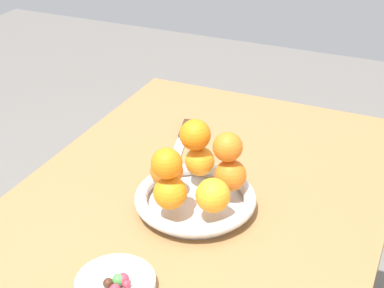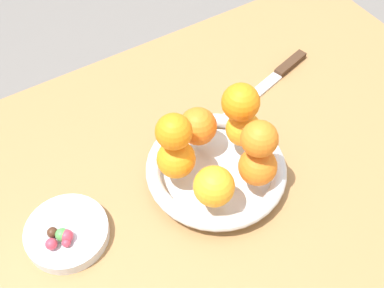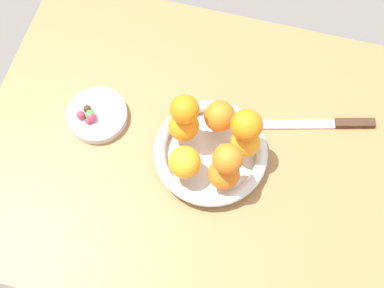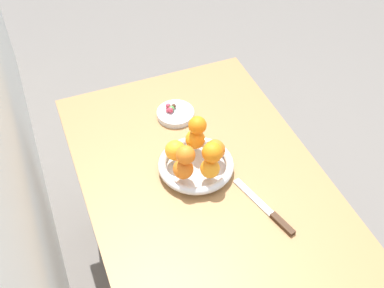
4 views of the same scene
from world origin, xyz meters
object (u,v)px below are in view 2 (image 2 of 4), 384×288
Objects in this scene: dining_table at (223,192)px; orange_6 at (259,139)px; candy_ball_4 at (51,244)px; candy_ball_0 at (67,236)px; orange_0 at (214,186)px; candy_ball_1 at (66,243)px; orange_1 at (258,166)px; candy_ball_2 at (52,232)px; knife at (273,79)px; orange_4 at (176,159)px; orange_5 at (241,102)px; candy_dish at (67,233)px; orange_2 at (243,129)px; orange_3 at (198,126)px; fruit_bowl at (216,170)px; orange_7 at (174,132)px; candy_ball_3 at (62,235)px.

dining_table is 18.36× the size of orange_6.
orange_6 is 0.36m from candy_ball_4.
orange_0 is at bearing 164.14° from candy_ball_0.
candy_ball_1 is 0.02m from candy_ball_4.
candy_ball_2 is at bearing -14.88° from orange_1.
candy_ball_0 is 0.53m from knife.
orange_4 is 3.10× the size of candy_ball_0.
dining_table is 16.93× the size of orange_5.
orange_6 reaches higher than orange_0.
candy_dish is 2.18× the size of orange_2.
orange_0 is 3.75× the size of candy_ball_2.
orange_3 is at bearing -72.80° from orange_1.
fruit_bowl is 0.13m from orange_7.
orange_0 is at bearing 106.56° from orange_4.
orange_2 reaches higher than fruit_bowl.
orange_1 is 1.08× the size of orange_7.
orange_3 is (-0.00, -0.06, 0.05)m from fruit_bowl.
orange_3 reaches higher than candy_ball_1.
candy_ball_0 is (0.34, 0.01, -0.04)m from orange_2.
dining_table is at bearing 13.42° from orange_2.
knife is at bearing -144.90° from orange_0.
dining_table is 61.18× the size of candy_ball_2.
candy_ball_3 is 0.02m from candy_ball_4.
orange_6 is (-0.04, 0.12, 0.06)m from orange_3.
orange_2 reaches higher than candy_ball_1.
orange_6 is at bearing 168.92° from candy_ball_0.
candy_dish is 0.28m from orange_3.
orange_1 is at bearing 142.02° from orange_4.
fruit_bowl is 4.13× the size of orange_6.
orange_3 reaches higher than knife.
orange_2 is at bearing -178.53° from candy_ball_0.
candy_ball_4 reaches higher than knife.
orange_5 is (-0.03, -0.02, 0.22)m from dining_table.
candy_ball_3 is (0.01, 0.01, 0.02)m from candy_dish.
knife is (-0.24, -0.08, -0.07)m from orange_3.
orange_2 is 0.06m from orange_5.
orange_5 is at bearing -151.95° from dining_table.
knife is at bearing -164.78° from candy_ball_1.
orange_4 is 0.06m from orange_7.
orange_2 is at bearing -166.58° from dining_table.
candy_ball_2 is (0.36, -0.01, -0.04)m from orange_2.
orange_3 reaches higher than dining_table.
orange_2 is 0.15m from orange_7.
orange_5 is (0.01, -0.01, 0.06)m from orange_2.
fruit_bowl is at bearing 30.87° from knife.
knife is at bearing -135.50° from orange_6.
orange_6 is (-0.11, 0.07, 0.06)m from orange_4.
orange_7 reaches higher than orange_1.
candy_ball_4 is (0.03, -0.00, -0.00)m from candy_ball_0.
orange_1 is 0.35m from candy_ball_4.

